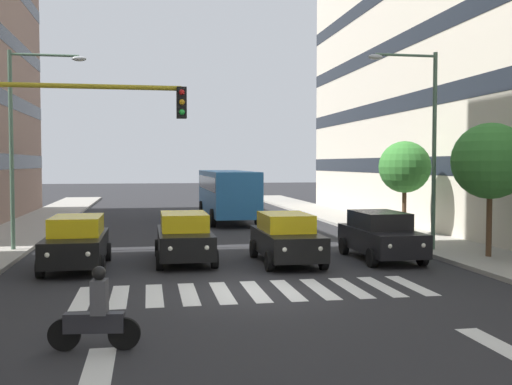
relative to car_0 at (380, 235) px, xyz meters
name	(u,v)px	position (x,y,z in m)	size (l,w,h in m)	color
ground_plane	(255,291)	(5.39, 4.51, -0.89)	(180.00, 180.00, 0.00)	#262628
building_left_block_0	(464,83)	(-10.76, -13.55, 7.49)	(10.90, 26.92, 16.75)	beige
crosswalk_markings	(255,291)	(5.39, 4.51, -0.88)	(9.45, 2.80, 0.01)	silver
lane_arrow_0	(496,344)	(1.70, 10.01, -0.88)	(0.50, 2.20, 0.01)	silver
lane_arrow_1	(99,368)	(9.08, 10.01, -0.88)	(0.50, 2.20, 0.01)	silver
car_0	(380,235)	(0.00, 0.00, 0.00)	(2.02, 4.44, 1.72)	black
car_1	(286,238)	(3.52, 0.14, 0.00)	(2.02, 4.44, 1.72)	black
car_2	(184,237)	(6.99, -0.72, 0.00)	(2.02, 4.44, 1.72)	black
car_3	(77,242)	(10.57, -0.02, 0.00)	(2.02, 4.44, 1.72)	black
bus_behind_traffic	(227,190)	(3.52, -15.70, 0.97)	(2.78, 10.50, 3.00)	#286BAD
motorcycle_with_rider	(96,316)	(9.20, 9.01, -0.24)	(1.70, 0.39, 1.57)	black
traffic_light_gantry	(35,151)	(10.84, 5.47, 2.88)	(5.18, 0.36, 5.50)	#AD991E
street_lamp_left	(424,131)	(-2.17, -1.10, 3.83)	(2.77, 0.28, 7.54)	#4C6B56
street_lamp_right	(23,129)	(12.93, -3.96, 3.89)	(2.91, 0.28, 7.62)	#4C6B56
street_tree_0	(490,161)	(-3.72, 0.90, 2.66)	(2.71, 2.71, 4.76)	#513823
street_tree_1	(405,167)	(-3.44, -5.65, 2.40)	(2.39, 2.39, 4.35)	#513823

